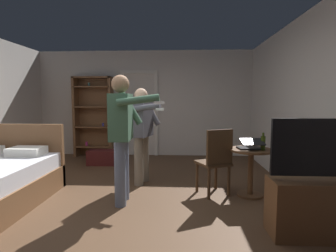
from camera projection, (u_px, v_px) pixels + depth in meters
name	position (u px, v px, depth m)	size (l,w,h in m)	color
ground_plane	(108.00, 208.00, 3.50)	(7.46, 7.46, 0.00)	brown
wall_back	(145.00, 104.00, 6.80)	(5.55, 0.12, 2.62)	silver
wall_right	(328.00, 108.00, 3.22)	(0.12, 7.02, 2.62)	silver
doorway_frame	(139.00, 107.00, 6.73)	(0.93, 0.08, 2.13)	white
bookshelf	(94.00, 114.00, 6.67)	(0.95, 0.32, 1.97)	brown
tv_flatscreen	(318.00, 201.00, 2.75)	(1.00, 0.40, 1.23)	brown
side_table	(251.00, 164.00, 3.91)	(0.62, 0.62, 0.70)	brown
laptop	(250.00, 146.00, 3.84)	(0.35, 0.36, 0.16)	black
bottle_on_table	(263.00, 143.00, 3.79)	(0.06, 0.06, 0.25)	#3B4C12
wooden_chair	(216.00, 159.00, 3.92)	(0.56, 0.56, 0.99)	#4C331E
person_blue_shirt	(122.00, 129.00, 3.60)	(0.74, 0.60, 1.74)	slate
person_striped_shirt	(142.00, 129.00, 4.47)	(0.59, 0.71, 1.60)	gray
suitcase_dark	(103.00, 157.00, 5.84)	(0.62, 0.34, 0.32)	#4C1919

